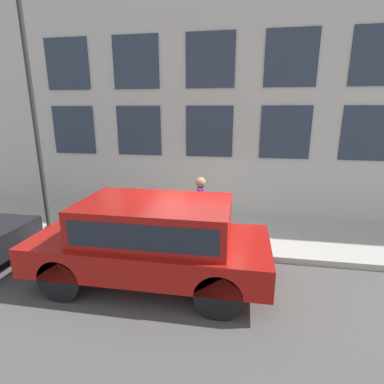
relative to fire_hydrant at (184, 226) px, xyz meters
The scene contains 7 objects.
ground_plane 0.88m from the fire_hydrant, 148.74° to the right, with size 80.00×80.00×0.00m, color #514F4C.
sidewalk 1.09m from the fire_hydrant, 21.26° to the right, with size 3.00×60.00×0.15m.
building_facade 5.39m from the fire_hydrant, ahead, with size 0.33×40.00×10.56m.
fire_hydrant is the anchor object (origin of this frame).
person 0.76m from the fire_hydrant, 73.54° to the right, with size 0.41×0.27×1.68m.
parked_truck_red_near 1.88m from the fire_hydrant, behind, with size 2.04×4.73×1.74m.
street_lamp 5.24m from the fire_hydrant, 91.27° to the left, with size 0.36×0.36×6.47m.
Camera 1 is at (-6.56, -1.10, 3.45)m, focal length 28.00 mm.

